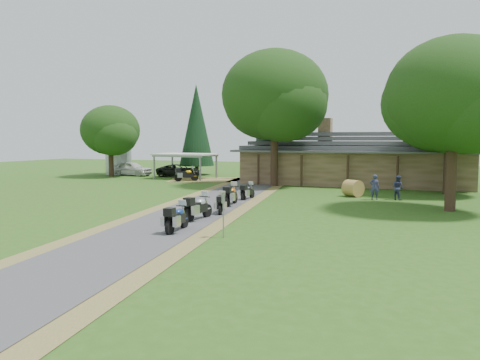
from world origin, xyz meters
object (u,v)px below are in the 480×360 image
at_px(silo, 118,148).
at_px(motorcycle_row_d, 231,194).
at_px(carport, 186,166).
at_px(motorcycle_row_b, 198,206).
at_px(hay_bale, 353,188).
at_px(motorcycle_row_e, 248,191).
at_px(motorcycle_row_a, 177,217).
at_px(lodge, 355,158).
at_px(car_white_sedan, 132,167).
at_px(motorcycle_row_c, 222,203).
at_px(car_dark_suv, 179,167).
at_px(motorcycle_carport_a, 186,174).

xyz_separation_m(silo, motorcycle_row_d, (22.67, -19.92, -2.39)).
bearing_deg(carport, motorcycle_row_b, -57.19).
bearing_deg(motorcycle_row_d, hay_bale, -46.59).
distance_m(motorcycle_row_b, hay_bale, 14.32).
distance_m(motorcycle_row_d, motorcycle_row_e, 3.16).
height_order(carport, motorcycle_row_e, carport).
bearing_deg(motorcycle_row_a, lodge, -13.62).
relative_size(lodge, car_white_sedan, 3.49).
height_order(motorcycle_row_c, hay_bale, hay_bale).
relative_size(silo, hay_bale, 5.10).
bearing_deg(car_white_sedan, lodge, -86.91).
relative_size(motorcycle_row_a, motorcycle_row_e, 1.14).
bearing_deg(car_dark_suv, motorcycle_carport_a, -156.26).
relative_size(motorcycle_row_b, motorcycle_carport_a, 0.97).
xyz_separation_m(carport, car_white_sedan, (-7.61, 1.43, -0.31)).
bearing_deg(motorcycle_row_b, lodge, -3.80).
bearing_deg(motorcycle_row_c, motorcycle_row_a, 165.37).
distance_m(lodge, motorcycle_row_b, 23.69).
xyz_separation_m(lodge, car_dark_suv, (-19.40, 1.52, -1.42)).
distance_m(silo, motorcycle_carport_a, 13.73).
distance_m(car_dark_suv, motorcycle_carport_a, 6.20).
relative_size(car_white_sedan, motorcycle_row_c, 3.51).
bearing_deg(motorcycle_row_c, motorcycle_carport_a, 16.33).
bearing_deg(motorcycle_row_c, carport, 15.78).
bearing_deg(car_white_sedan, motorcycle_row_d, -128.17).
height_order(motorcycle_row_a, motorcycle_row_d, motorcycle_row_d).
distance_m(carport, motorcycle_row_b, 25.66).
height_order(lodge, carport, lodge).
height_order(motorcycle_row_a, motorcycle_row_e, motorcycle_row_a).
bearing_deg(hay_bale, motorcycle_row_c, -119.12).
relative_size(lodge, motorcycle_row_b, 10.31).
relative_size(lodge, motorcycle_carport_a, 10.05).
xyz_separation_m(motorcycle_row_c, motorcycle_row_e, (-0.72, 6.28, -0.00)).
height_order(motorcycle_row_b, motorcycle_row_e, motorcycle_row_b).
bearing_deg(motorcycle_carport_a, motorcycle_row_b, -102.16).
relative_size(motorcycle_row_b, motorcycle_row_e, 1.20).
bearing_deg(car_dark_suv, lodge, -105.83).
distance_m(motorcycle_row_d, hay_bale, 9.90).
xyz_separation_m(motorcycle_row_a, hay_bale, (5.67, 16.06, -0.07)).
xyz_separation_m(motorcycle_row_a, motorcycle_row_e, (-0.92, 11.80, -0.08)).
bearing_deg(motorcycle_row_b, motorcycle_row_d, 12.52).
relative_size(carport, motorcycle_row_e, 3.55).
xyz_separation_m(motorcycle_row_c, hay_bale, (5.87, 10.54, 0.01)).
relative_size(motorcycle_row_a, motorcycle_carport_a, 0.93).
xyz_separation_m(motorcycle_row_c, motorcycle_carport_a, (-11.18, 17.16, 0.13)).
distance_m(car_dark_suv, motorcycle_row_d, 23.72).
height_order(lodge, motorcycle_carport_a, lodge).
bearing_deg(silo, motorcycle_row_c, -44.61).
relative_size(carport, car_white_sedan, 1.00).
distance_m(lodge, motorcycle_row_d, 18.46).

